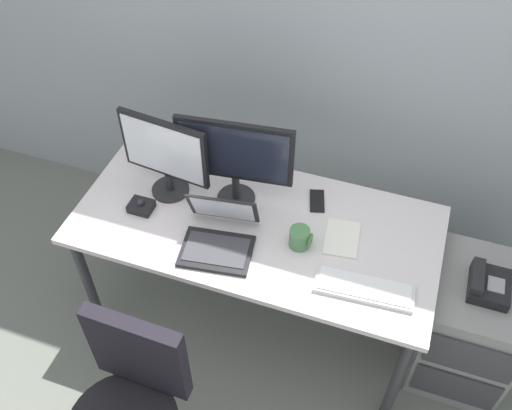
% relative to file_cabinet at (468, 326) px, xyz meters
% --- Properties ---
extents(ground_plane, '(8.00, 8.00, 0.00)m').
position_rel_file_cabinet_xyz_m(ground_plane, '(-1.05, -0.06, -0.32)').
color(ground_plane, slate).
extents(back_wall, '(6.00, 0.10, 2.80)m').
position_rel_file_cabinet_xyz_m(back_wall, '(-1.05, 0.68, 1.08)').
color(back_wall, '#96A0A5').
rests_on(back_wall, ground).
extents(desk, '(1.67, 0.79, 0.75)m').
position_rel_file_cabinet_xyz_m(desk, '(-1.05, -0.06, 0.35)').
color(desk, silver).
rests_on(desk, ground).
extents(file_cabinet, '(0.42, 0.53, 0.65)m').
position_rel_file_cabinet_xyz_m(file_cabinet, '(0.00, 0.00, 0.00)').
color(file_cabinet, gray).
rests_on(file_cabinet, ground).
extents(desk_phone, '(0.17, 0.20, 0.09)m').
position_rel_file_cabinet_xyz_m(desk_phone, '(-0.01, -0.02, 0.36)').
color(desk_phone, black).
rests_on(desk_phone, file_cabinet).
extents(monitor_main, '(0.53, 0.18, 0.46)m').
position_rel_file_cabinet_xyz_m(monitor_main, '(-1.19, 0.05, 0.69)').
color(monitor_main, '#262628').
rests_on(monitor_main, desk).
extents(monitor_side, '(0.44, 0.18, 0.42)m').
position_rel_file_cabinet_xyz_m(monitor_side, '(-1.51, 0.00, 0.66)').
color(monitor_side, '#262628').
rests_on(monitor_side, desk).
extents(keyboard, '(0.42, 0.16, 0.03)m').
position_rel_file_cabinet_xyz_m(keyboard, '(-0.51, -0.26, 0.44)').
color(keyboard, silver).
rests_on(keyboard, desk).
extents(laptop, '(0.35, 0.35, 0.22)m').
position_rel_file_cabinet_xyz_m(laptop, '(-1.16, -0.23, 0.47)').
color(laptop, black).
rests_on(laptop, desk).
extents(trackball_mouse, '(0.11, 0.09, 0.07)m').
position_rel_file_cabinet_xyz_m(trackball_mouse, '(-1.58, -0.16, 0.45)').
color(trackball_mouse, black).
rests_on(trackball_mouse, desk).
extents(coffee_mug, '(0.10, 0.09, 0.10)m').
position_rel_file_cabinet_xyz_m(coffee_mug, '(-0.83, -0.12, 0.47)').
color(coffee_mug, '#497E4A').
rests_on(coffee_mug, desk).
extents(paper_notepad, '(0.17, 0.22, 0.01)m').
position_rel_file_cabinet_xyz_m(paper_notepad, '(-0.65, -0.03, 0.43)').
color(paper_notepad, white).
rests_on(paper_notepad, desk).
extents(cell_phone, '(0.10, 0.16, 0.01)m').
position_rel_file_cabinet_xyz_m(cell_phone, '(-0.82, 0.16, 0.43)').
color(cell_phone, black).
rests_on(cell_phone, desk).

